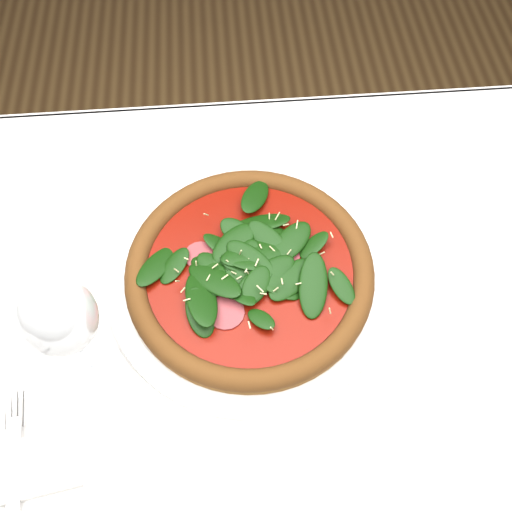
{
  "coord_description": "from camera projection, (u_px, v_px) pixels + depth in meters",
  "views": [
    {
      "loc": [
        -0.02,
        -0.3,
        1.43
      ],
      "look_at": [
        0.02,
        0.09,
        0.77
      ],
      "focal_mm": 40.0,
      "sensor_mm": 36.0,
      "label": 1
    }
  ],
  "objects": [
    {
      "name": "ground",
      "position": [
        252.0,
        451.0,
        1.38
      ],
      "size": [
        6.0,
        6.0,
        0.0
      ],
      "primitive_type": "plane",
      "color": "brown",
      "rests_on": "ground"
    },
    {
      "name": "dining_table",
      "position": [
        250.0,
        354.0,
        0.82
      ],
      "size": [
        1.21,
        0.81,
        0.75
      ],
      "color": "white",
      "rests_on": "ground"
    },
    {
      "name": "plate",
      "position": [
        250.0,
        277.0,
        0.76
      ],
      "size": [
        0.38,
        0.38,
        0.02
      ],
      "color": "white",
      "rests_on": "dining_table"
    },
    {
      "name": "pizza",
      "position": [
        250.0,
        269.0,
        0.74
      ],
      "size": [
        0.39,
        0.39,
        0.04
      ],
      "rotation": [
        0.0,
        0.0,
        -0.23
      ],
      "color": "#9B6125",
      "rests_on": "plate"
    },
    {
      "name": "wine_glass",
      "position": [
        59.0,
        318.0,
        0.59
      ],
      "size": [
        0.08,
        0.08,
        0.2
      ],
      "color": "silver",
      "rests_on": "dining_table"
    },
    {
      "name": "napkin",
      "position": [
        17.0,
        471.0,
        0.64
      ],
      "size": [
        0.15,
        0.09,
        0.01
      ],
      "primitive_type": "cube",
      "rotation": [
        0.0,
        0.0,
        0.16
      ],
      "color": "white",
      "rests_on": "dining_table"
    },
    {
      "name": "fork",
      "position": [
        15.0,
        445.0,
        0.65
      ],
      "size": [
        0.04,
        0.15,
        0.0
      ],
      "rotation": [
        0.0,
        0.0,
        0.11
      ],
      "color": "silver",
      "rests_on": "napkin"
    },
    {
      "name": "saucer_far",
      "position": [
        417.0,
        149.0,
        0.88
      ],
      "size": [
        0.14,
        0.14,
        0.01
      ],
      "color": "white",
      "rests_on": "dining_table"
    }
  ]
}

